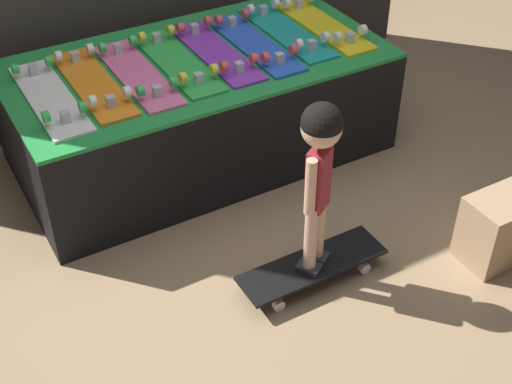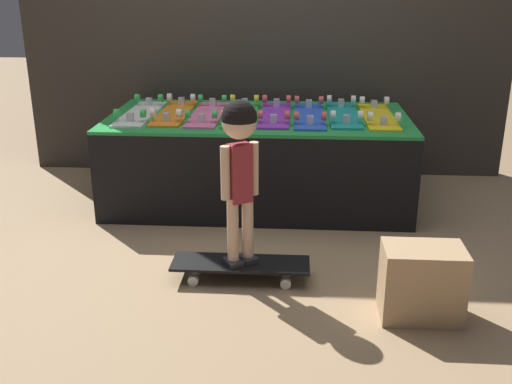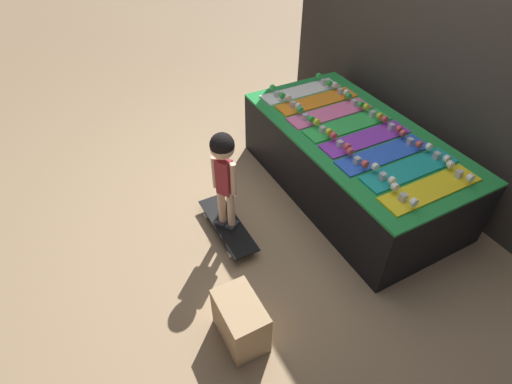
% 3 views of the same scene
% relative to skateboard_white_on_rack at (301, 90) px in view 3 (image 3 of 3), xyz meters
% --- Properties ---
extents(ground_plane, '(16.00, 16.00, 0.00)m').
position_rel_skateboard_white_on_rack_xyz_m(ground_plane, '(0.77, -0.63, -0.60)').
color(ground_plane, '#9E7F5B').
extents(back_wall, '(3.60, 0.10, 2.77)m').
position_rel_skateboard_white_on_rack_xyz_m(back_wall, '(0.77, 0.70, 0.78)').
color(back_wall, '#332D28').
rests_on(back_wall, ground_plane).
extents(display_rack, '(1.95, 1.00, 0.58)m').
position_rel_skateboard_white_on_rack_xyz_m(display_rack, '(0.77, 0.03, -0.31)').
color(display_rack, black).
rests_on(display_rack, ground_plane).
extents(skateboard_white_on_rack, '(0.19, 0.76, 0.09)m').
position_rel_skateboard_white_on_rack_xyz_m(skateboard_white_on_rack, '(0.00, 0.00, 0.00)').
color(skateboard_white_on_rack, white).
rests_on(skateboard_white_on_rack, display_rack).
extents(skateboard_orange_on_rack, '(0.19, 0.76, 0.09)m').
position_rel_skateboard_white_on_rack_xyz_m(skateboard_orange_on_rack, '(0.22, 0.03, 0.00)').
color(skateboard_orange_on_rack, orange).
rests_on(skateboard_orange_on_rack, display_rack).
extents(skateboard_pink_on_rack, '(0.19, 0.76, 0.09)m').
position_rel_skateboard_white_on_rack_xyz_m(skateboard_pink_on_rack, '(0.44, 0.01, 0.00)').
color(skateboard_pink_on_rack, pink).
rests_on(skateboard_pink_on_rack, display_rack).
extents(skateboard_green_on_rack, '(0.19, 0.76, 0.09)m').
position_rel_skateboard_white_on_rack_xyz_m(skateboard_green_on_rack, '(0.66, 0.02, 0.00)').
color(skateboard_green_on_rack, green).
rests_on(skateboard_green_on_rack, display_rack).
extents(skateboard_purple_on_rack, '(0.19, 0.76, 0.09)m').
position_rel_skateboard_white_on_rack_xyz_m(skateboard_purple_on_rack, '(0.88, 0.02, 0.00)').
color(skateboard_purple_on_rack, purple).
rests_on(skateboard_purple_on_rack, display_rack).
extents(skateboard_blue_on_rack, '(0.19, 0.76, 0.09)m').
position_rel_skateboard_white_on_rack_xyz_m(skateboard_blue_on_rack, '(1.10, 0.00, 0.00)').
color(skateboard_blue_on_rack, blue).
rests_on(skateboard_blue_on_rack, display_rack).
extents(skateboard_teal_on_rack, '(0.19, 0.76, 0.09)m').
position_rel_skateboard_white_on_rack_xyz_m(skateboard_teal_on_rack, '(1.33, 0.04, 0.00)').
color(skateboard_teal_on_rack, teal).
rests_on(skateboard_teal_on_rack, display_rack).
extents(skateboard_yellow_on_rack, '(0.19, 0.76, 0.09)m').
position_rel_skateboard_white_on_rack_xyz_m(skateboard_yellow_on_rack, '(1.55, 0.01, 0.00)').
color(skateboard_yellow_on_rack, yellow).
rests_on(skateboard_yellow_on_rack, display_rack).
extents(skateboard_on_floor, '(0.69, 0.20, 0.09)m').
position_rel_skateboard_white_on_rack_xyz_m(skateboard_on_floor, '(0.76, -1.12, -0.53)').
color(skateboard_on_floor, black).
rests_on(skateboard_on_floor, ground_plane).
extents(child, '(0.19, 0.17, 0.82)m').
position_rel_skateboard_white_on_rack_xyz_m(child, '(0.76, -1.12, 0.07)').
color(child, '#2D2D33').
rests_on(child, skateboard_on_floor).
extents(storage_box, '(0.35, 0.23, 0.33)m').
position_rel_skateboard_white_on_rack_xyz_m(storage_box, '(1.59, -1.41, -0.43)').
color(storage_box, tan).
rests_on(storage_box, ground_plane).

